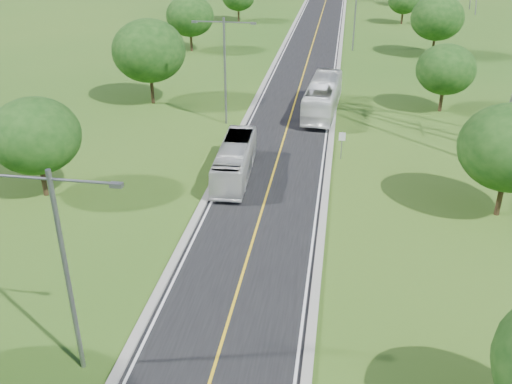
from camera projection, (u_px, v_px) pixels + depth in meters
ground at (301, 83)px, 67.80m from camera, size 260.00×260.00×0.00m
road at (305, 70)px, 73.07m from camera, size 8.00×150.00×0.06m
curb_left at (272, 68)px, 73.62m from camera, size 0.50×150.00×0.22m
curb_right at (338, 71)px, 72.45m from camera, size 0.50×150.00×0.22m
speed_limit_sign at (342, 141)px, 46.96m from camera, size 0.55×0.09×2.40m
streetlight_near_left at (64, 258)px, 23.63m from camera, size 5.90×0.25×10.00m
streetlight_mid_left at (225, 63)px, 52.71m from camera, size 5.90×0.25×10.00m
streetlight_far_right at (356, 8)px, 80.14m from camera, size 5.90×0.25×10.00m
tree_lb at (35, 136)px, 39.69m from camera, size 6.30×6.30×7.33m
tree_lc at (149, 51)px, 58.52m from camera, size 7.56×7.56×8.79m
tree_ld at (190, 16)px, 80.22m from camera, size 6.72×6.72×7.82m
tree_rb at (511, 148)px, 36.92m from camera, size 6.72×6.72×7.82m
tree_rc at (446, 69)px, 56.73m from camera, size 5.88×5.88×6.84m
tree_rd at (437, 18)px, 77.18m from camera, size 7.14×7.14×8.30m
tree_re at (404, 0)px, 99.23m from camera, size 5.46×5.46×6.35m
bus_outbound at (323, 97)px, 57.36m from camera, size 3.57×12.10×3.33m
bus_inbound at (235, 160)px, 43.90m from camera, size 2.72×9.92×2.74m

